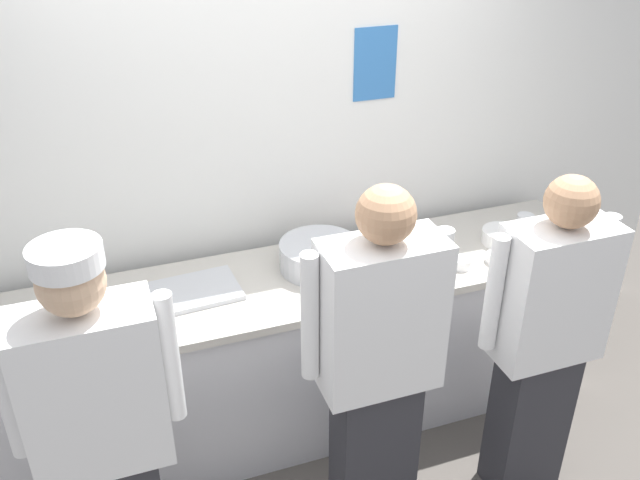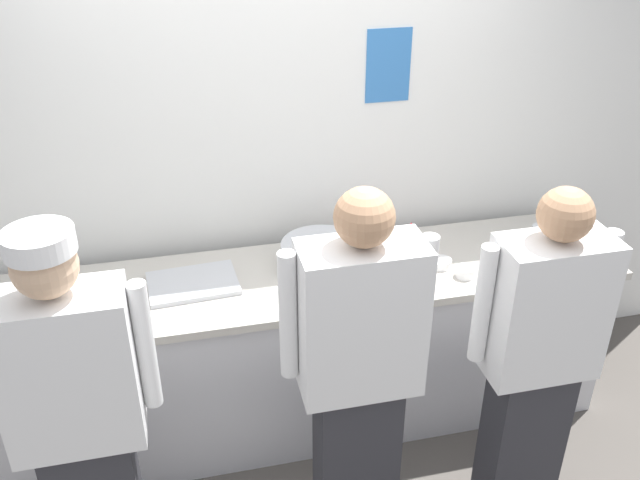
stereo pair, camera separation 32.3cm
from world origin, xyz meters
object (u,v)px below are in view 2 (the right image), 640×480
at_px(chef_center, 359,369).
at_px(plate_stack_rear, 513,247).
at_px(squeeze_bottle_primary, 410,242).
at_px(chef_far_right, 538,355).
at_px(mixing_bowl_steel, 321,256).
at_px(ramekin_orange_sauce, 503,268).
at_px(sheet_tray, 193,283).
at_px(ramekin_red_sauce, 441,263).
at_px(chef_near_left, 79,417).
at_px(ramekin_green_sauce, 465,272).
at_px(plate_stack_front, 67,303).
at_px(chefs_knife, 20,297).
at_px(deli_cup, 540,234).

height_order(chef_center, plate_stack_rear, chef_center).
bearing_deg(squeeze_bottle_primary, chef_far_right, -69.38).
xyz_separation_m(mixing_bowl_steel, ramekin_orange_sauce, (0.85, -0.25, -0.04)).
distance_m(chef_center, ramekin_orange_sauce, 1.02).
height_order(mixing_bowl_steel, ramekin_orange_sauce, mixing_bowl_steel).
distance_m(sheet_tray, squeeze_bottle_primary, 1.08).
distance_m(chef_far_right, ramekin_red_sauce, 0.71).
bearing_deg(ramekin_orange_sauce, chef_near_left, -164.33).
height_order(chef_far_right, ramekin_green_sauce, chef_far_right).
xyz_separation_m(plate_stack_front, ramekin_orange_sauce, (2.03, -0.14, -0.02)).
distance_m(ramekin_red_sauce, chefs_knife, 1.99).
xyz_separation_m(ramekin_red_sauce, chefs_knife, (-1.98, 0.18, -0.02)).
relative_size(plate_stack_rear, chefs_knife, 0.74).
bearing_deg(ramekin_red_sauce, ramekin_green_sauce, -54.88).
relative_size(plate_stack_rear, mixing_bowl_steel, 0.52).
relative_size(chef_center, chefs_knife, 6.13).
distance_m(sheet_tray, chefs_knife, 0.78).
bearing_deg(sheet_tray, ramekin_orange_sauce, -8.66).
distance_m(sheet_tray, ramekin_red_sauce, 1.21).
xyz_separation_m(chef_far_right, plate_stack_front, (-1.92, 0.70, 0.09)).
distance_m(squeeze_bottle_primary, ramekin_red_sauce, 0.18).
bearing_deg(chef_near_left, mixing_bowl_steel, 35.93).
bearing_deg(chefs_knife, chef_far_right, -21.85).
xyz_separation_m(plate_stack_front, plate_stack_rear, (2.16, 0.02, -0.01)).
distance_m(chef_near_left, chefs_knife, 0.90).
relative_size(mixing_bowl_steel, ramekin_green_sauce, 4.30).
bearing_deg(chef_far_right, chef_center, 177.15).
xyz_separation_m(mixing_bowl_steel, squeeze_bottle_primary, (0.44, -0.02, 0.03)).
height_order(ramekin_green_sauce, chefs_knife, ramekin_green_sauce).
bearing_deg(chefs_knife, plate_stack_front, -35.04).
height_order(sheet_tray, deli_cup, deli_cup).
height_order(plate_stack_rear, sheet_tray, plate_stack_rear).
xyz_separation_m(mixing_bowl_steel, ramekin_green_sauce, (0.65, -0.24, -0.04)).
bearing_deg(plate_stack_rear, chef_far_right, -108.27).
bearing_deg(mixing_bowl_steel, plate_stack_rear, -4.91).
bearing_deg(plate_stack_rear, chef_center, -145.68).
height_order(chef_near_left, mixing_bowl_steel, chef_near_left).
height_order(mixing_bowl_steel, sheet_tray, mixing_bowl_steel).
bearing_deg(plate_stack_front, sheet_tray, 8.61).
bearing_deg(deli_cup, plate_stack_rear, -158.77).
bearing_deg(mixing_bowl_steel, chef_near_left, -144.07).
bearing_deg(ramekin_red_sauce, ramekin_orange_sauce, -24.33).
bearing_deg(chef_near_left, ramekin_orange_sauce, 15.67).
relative_size(chef_far_right, deli_cup, 17.60).
height_order(plate_stack_front, chefs_knife, plate_stack_front).
distance_m(chef_near_left, sheet_tray, 0.90).
bearing_deg(plate_stack_front, ramekin_red_sauce, -0.57).
relative_size(sheet_tray, ramekin_orange_sauce, 3.83).
distance_m(ramekin_green_sauce, chefs_knife, 2.08).
bearing_deg(plate_stack_rear, sheet_tray, 177.81).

